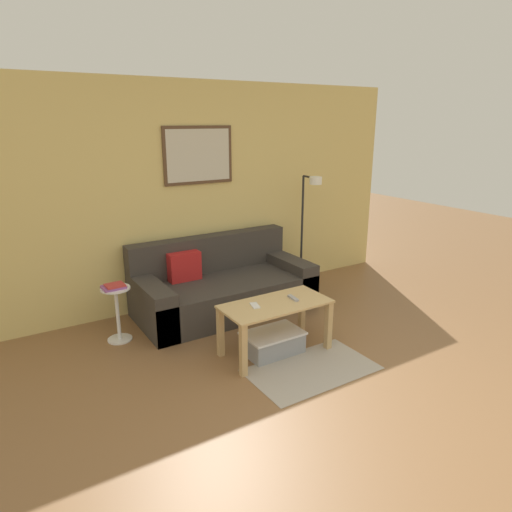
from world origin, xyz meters
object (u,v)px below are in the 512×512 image
Objects in this scene: coffee_table at (276,313)px; cell_phone at (255,305)px; side_table at (117,309)px; remote_control at (293,298)px; floor_lamp at (308,223)px; couch at (222,287)px; book_stack at (114,286)px; storage_bin at (273,342)px.

cell_phone reaches higher than coffee_table.
side_table is 1.40m from cell_phone.
remote_control reaches higher than cell_phone.
floor_lamp is 1.92m from cell_phone.
couch is 9.11× the size of book_stack.
couch reaches higher than coffee_table.
book_stack is 1.45× the size of remote_control.
storage_bin is 1.56m from side_table.
floor_lamp is at bearing 2.04° from couch.
floor_lamp is 6.76× the size of book_stack.
storage_bin is 2.56× the size of book_stack.
floor_lamp is 10.47× the size of cell_phone.
couch is 3.56× the size of storage_bin.
book_stack is at bearing -138.35° from side_table.
remote_control reaches higher than storage_bin.
storage_bin is 1.94m from floor_lamp.
couch is at bearing 87.68° from coffee_table.
couch is at bearing 5.93° from side_table.
floor_lamp reaches higher than storage_bin.
cell_phone is (1.00, -0.97, -0.07)m from book_stack.
floor_lamp is 2.62× the size of side_table.
floor_lamp is 2.55m from side_table.
coffee_table is 0.29m from storage_bin.
storage_bin is 0.46m from remote_control.
coffee_table is at bearing 2.06° from cell_phone.
couch is at bearing 92.88° from cell_phone.
couch is 1.19m from remote_control.
cell_phone is (-0.17, 0.04, 0.40)m from storage_bin.
couch reaches higher than remote_control.
storage_bin is (-0.07, -1.15, -0.17)m from couch.
cell_phone is at bearing -44.07° from book_stack.
book_stack is at bearing 151.17° from cell_phone.
couch is 14.11× the size of cell_phone.
cell_phone is (-0.24, -1.11, 0.23)m from couch.
floor_lamp reaches higher than coffee_table.
coffee_table is 6.79× the size of remote_control.
cell_phone is at bearing -102.36° from couch.
floor_lamp is at bearing 3.98° from side_table.
remote_control is (0.20, -0.00, 0.11)m from coffee_table.
book_stack is (-0.01, -0.01, 0.25)m from side_table.
side_table is at bearing 139.12° from coffee_table.
book_stack is at bearing -173.63° from couch.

